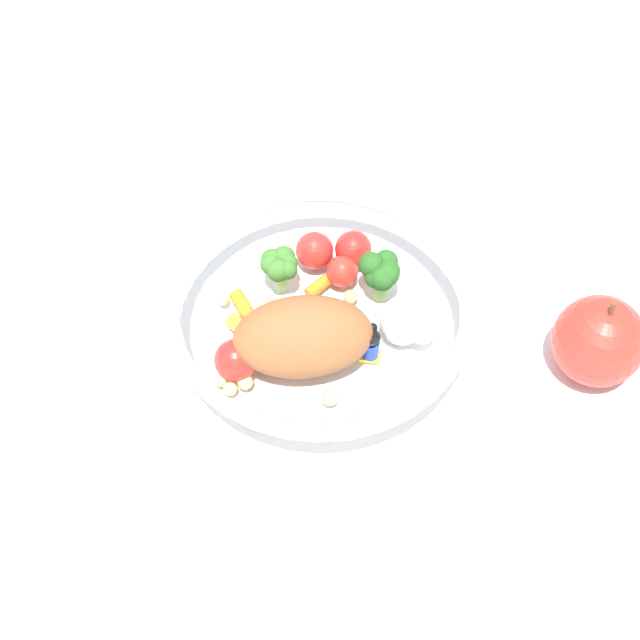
{
  "coord_description": "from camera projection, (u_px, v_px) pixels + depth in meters",
  "views": [
    {
      "loc": [
        0.31,
        -0.28,
        0.59
      ],
      "look_at": [
        0.02,
        0.01,
        0.03
      ],
      "focal_mm": 53.7,
      "sensor_mm": 36.0,
      "label": 1
    }
  ],
  "objects": [
    {
      "name": "food_container",
      "position": [
        324.0,
        319.0,
        0.69
      ],
      "size": [
        0.22,
        0.22,
        0.07
      ],
      "color": "white",
      "rests_on": "ground_plane"
    },
    {
      "name": "loose_apple",
      "position": [
        599.0,
        341.0,
        0.68
      ],
      "size": [
        0.07,
        0.07,
        0.08
      ],
      "color": "red",
      "rests_on": "ground_plane"
    },
    {
      "name": "ground_plane",
      "position": [
        297.0,
        332.0,
        0.72
      ],
      "size": [
        2.4,
        2.4,
        0.0
      ],
      "primitive_type": "plane",
      "color": "white"
    }
  ]
}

